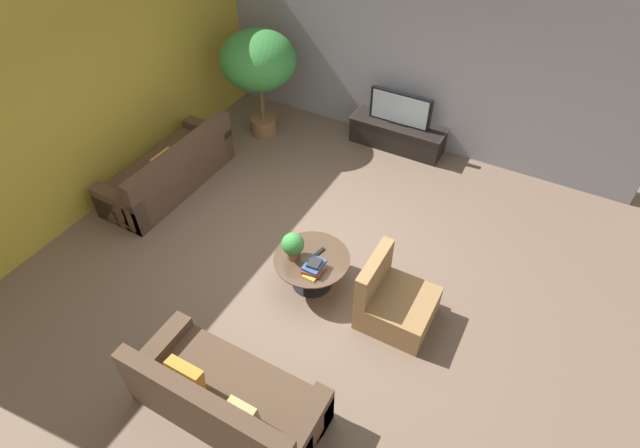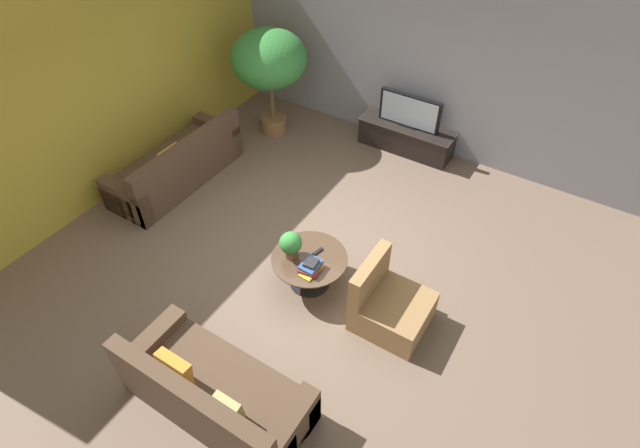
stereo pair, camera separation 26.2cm
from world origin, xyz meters
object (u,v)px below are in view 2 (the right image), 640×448
at_px(television, 410,111).
at_px(couch_near_entry, 214,393).
at_px(coffee_table, 310,265).
at_px(potted_plant_tabletop, 291,244).
at_px(media_console, 406,137).
at_px(armchair_wicker, 389,306).
at_px(couch_by_wall, 178,166).
at_px(potted_palm_tall, 269,62).

distance_m(television, couch_near_entry, 5.23).
xyz_separation_m(coffee_table, potted_plant_tabletop, (-0.21, -0.08, 0.34)).
relative_size(media_console, armchair_wicker, 1.84).
distance_m(media_console, coffee_table, 3.31).
distance_m(couch_by_wall, couch_near_entry, 3.88).
height_order(coffee_table, couch_near_entry, couch_near_entry).
distance_m(media_console, couch_near_entry, 5.21).
height_order(coffee_table, couch_by_wall, couch_by_wall).
xyz_separation_m(couch_near_entry, potted_palm_tall, (-2.52, 4.46, 1.02)).
distance_m(television, potted_plant_tabletop, 3.39).
bearing_deg(couch_near_entry, potted_plant_tabletop, -80.34).
height_order(television, coffee_table, television).
bearing_deg(armchair_wicker, couch_near_entry, 152.55).
bearing_deg(couch_by_wall, television, 135.61).
distance_m(television, armchair_wicker, 3.59).
distance_m(media_console, couch_by_wall, 3.71).
relative_size(television, potted_plant_tabletop, 2.89).
height_order(television, potted_plant_tabletop, television).
xyz_separation_m(coffee_table, potted_palm_tall, (-2.42, 2.57, 0.99)).
height_order(coffee_table, armchair_wicker, armchair_wicker).
relative_size(couch_near_entry, potted_plant_tabletop, 5.38).
bearing_deg(potted_palm_tall, coffee_table, -46.69).
distance_m(television, potted_palm_tall, 2.38).
height_order(media_console, television, television).
distance_m(couch_by_wall, armchair_wicker, 3.97).
relative_size(coffee_table, couch_near_entry, 0.49).
relative_size(media_console, couch_by_wall, 0.73).
xyz_separation_m(coffee_table, armchair_wicker, (1.09, -0.00, -0.04)).
xyz_separation_m(coffee_table, couch_near_entry, (0.10, -1.89, -0.03)).
bearing_deg(armchair_wicker, coffee_table, 89.90).
xyz_separation_m(television, armchair_wicker, (1.32, -3.30, -0.45)).
bearing_deg(armchair_wicker, couch_by_wall, 80.54).
bearing_deg(armchair_wicker, media_console, 21.72).
xyz_separation_m(couch_near_entry, armchair_wicker, (0.98, 1.89, -0.01)).
bearing_deg(media_console, couch_near_entry, -86.32).
bearing_deg(television, potted_palm_tall, -161.47).
bearing_deg(potted_palm_tall, couch_near_entry, -60.52).
height_order(media_console, potted_plant_tabletop, potted_plant_tabletop).
height_order(coffee_table, potted_plant_tabletop, potted_plant_tabletop).
relative_size(couch_near_entry, armchair_wicker, 2.22).
relative_size(coffee_table, potted_plant_tabletop, 2.62).
relative_size(coffee_table, armchair_wicker, 1.08).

